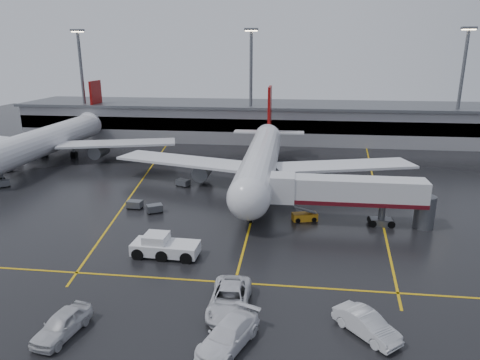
# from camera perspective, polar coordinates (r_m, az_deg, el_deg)

# --- Properties ---
(ground) EXTENTS (220.00, 220.00, 0.00)m
(ground) POSITION_cam_1_polar(r_m,az_deg,el_deg) (61.44, 2.08, -3.12)
(ground) COLOR black
(ground) RESTS_ON ground
(apron_line_centre) EXTENTS (0.25, 90.00, 0.02)m
(apron_line_centre) POSITION_cam_1_polar(r_m,az_deg,el_deg) (61.44, 2.08, -3.11)
(apron_line_centre) COLOR gold
(apron_line_centre) RESTS_ON ground
(apron_line_stop) EXTENTS (60.00, 0.25, 0.02)m
(apron_line_stop) POSITION_cam_1_polar(r_m,az_deg,el_deg) (41.49, -0.69, -13.30)
(apron_line_stop) COLOR gold
(apron_line_stop) RESTS_ON ground
(apron_line_left) EXTENTS (9.99, 69.35, 0.02)m
(apron_line_left) POSITION_cam_1_polar(r_m,az_deg,el_deg) (75.00, -12.61, 0.15)
(apron_line_left) COLOR gold
(apron_line_left) RESTS_ON ground
(apron_line_right) EXTENTS (7.57, 69.64, 0.02)m
(apron_line_right) POSITION_cam_1_polar(r_m,az_deg,el_deg) (71.93, 17.25, -0.91)
(apron_line_right) COLOR gold
(apron_line_right) RESTS_ON ground
(terminal) EXTENTS (122.00, 19.00, 8.60)m
(terminal) POSITION_cam_1_polar(r_m,az_deg,el_deg) (106.96, 4.41, 7.71)
(terminal) COLOR gray
(terminal) RESTS_ON ground
(light_mast_left) EXTENTS (3.00, 1.20, 25.45)m
(light_mast_left) POSITION_cam_1_polar(r_m,az_deg,el_deg) (111.64, -19.97, 12.40)
(light_mast_left) COLOR #595B60
(light_mast_left) RESTS_ON ground
(light_mast_mid) EXTENTS (3.00, 1.20, 25.45)m
(light_mast_mid) POSITION_cam_1_polar(r_m,az_deg,el_deg) (100.34, 1.44, 13.00)
(light_mast_mid) COLOR #595B60
(light_mast_mid) RESTS_ON ground
(light_mast_right) EXTENTS (3.00, 1.20, 25.45)m
(light_mast_right) POSITION_cam_1_polar(r_m,az_deg,el_deg) (105.83, 27.01, 11.44)
(light_mast_right) COLOR #595B60
(light_mast_right) RESTS_ON ground
(main_airliner) EXTENTS (48.80, 45.60, 14.10)m
(main_airliner) POSITION_cam_1_polar(r_m,az_deg,el_deg) (69.51, 2.83, 2.83)
(main_airliner) COLOR silver
(main_airliner) RESTS_ON ground
(second_airliner) EXTENTS (48.80, 45.60, 14.10)m
(second_airliner) POSITION_cam_1_polar(r_m,az_deg,el_deg) (93.65, -23.21, 5.08)
(second_airliner) COLOR silver
(second_airliner) RESTS_ON ground
(jet_bridge) EXTENTS (19.90, 3.40, 6.05)m
(jet_bridge) POSITION_cam_1_polar(r_m,az_deg,el_deg) (54.74, 14.04, -1.76)
(jet_bridge) COLOR silver
(jet_bridge) RESTS_ON ground
(pushback_tractor) EXTENTS (7.06, 3.25, 2.48)m
(pushback_tractor) POSITION_cam_1_polar(r_m,az_deg,el_deg) (46.70, -9.94, -8.63)
(pushback_tractor) COLOR silver
(pushback_tractor) RESTS_ON ground
(belt_loader) EXTENTS (3.37, 2.12, 1.98)m
(belt_loader) POSITION_cam_1_polar(r_m,az_deg,el_deg) (55.98, 8.46, -4.77)
(belt_loader) COLOR orange
(belt_loader) RESTS_ON ground
(service_van_a) EXTENTS (3.31, 7.00, 1.93)m
(service_van_a) POSITION_cam_1_polar(r_m,az_deg,el_deg) (37.31, -1.37, -15.31)
(service_van_a) COLOR silver
(service_van_a) RESTS_ON ground
(service_van_b) EXTENTS (4.77, 6.81, 1.83)m
(service_van_b) POSITION_cam_1_polar(r_m,az_deg,el_deg) (33.43, -1.54, -19.65)
(service_van_b) COLOR white
(service_van_b) RESTS_ON ground
(service_van_c) EXTENTS (5.00, 5.36, 1.79)m
(service_van_c) POSITION_cam_1_polar(r_m,az_deg,el_deg) (35.83, 16.22, -17.67)
(service_van_c) COLOR silver
(service_van_c) RESTS_ON ground
(service_van_d) EXTENTS (3.07, 5.65, 1.83)m
(service_van_d) POSITION_cam_1_polar(r_m,az_deg,el_deg) (37.03, -22.27, -17.06)
(service_van_d) COLOR silver
(service_van_d) RESTS_ON ground
(baggage_cart_a) EXTENTS (2.38, 2.13, 1.12)m
(baggage_cart_a) POSITION_cam_1_polar(r_m,az_deg,el_deg) (58.96, -11.11, -3.64)
(baggage_cart_a) COLOR #595B60
(baggage_cart_a) RESTS_ON ground
(baggage_cart_b) EXTENTS (2.10, 1.45, 1.12)m
(baggage_cart_b) POSITION_cam_1_polar(r_m,az_deg,el_deg) (61.07, -13.61, -3.09)
(baggage_cart_b) COLOR #595B60
(baggage_cart_b) RESTS_ON ground
(baggage_cart_c) EXTENTS (2.36, 2.02, 1.12)m
(baggage_cart_c) POSITION_cam_1_polar(r_m,az_deg,el_deg) (69.63, -7.46, -0.32)
(baggage_cart_c) COLOR #595B60
(baggage_cart_c) RESTS_ON ground
(baggage_cart_d) EXTENTS (2.13, 1.51, 1.12)m
(baggage_cart_d) POSITION_cam_1_polar(r_m,az_deg,el_deg) (87.70, -28.39, 1.31)
(baggage_cart_d) COLOR #595B60
(baggage_cart_d) RESTS_ON ground
(baggage_cart_e) EXTENTS (2.38, 2.25, 1.12)m
(baggage_cart_e) POSITION_cam_1_polar(r_m,az_deg,el_deg) (78.20, -28.62, -0.37)
(baggage_cart_e) COLOR #595B60
(baggage_cart_e) RESTS_ON ground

